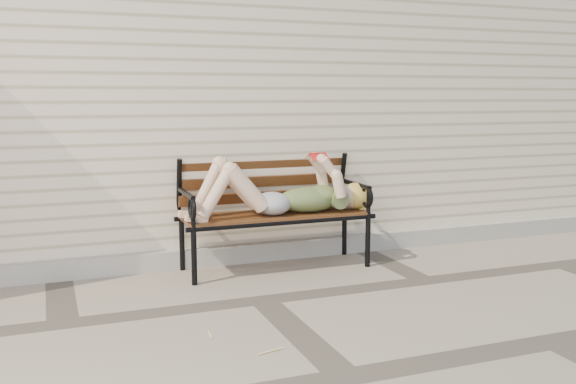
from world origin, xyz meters
name	(u,v)px	position (x,y,z in m)	size (l,w,h in m)	color
ground	(263,300)	(0.00, 0.00, 0.00)	(80.00, 80.00, 0.00)	gray
house_wall	(172,80)	(0.00, 3.00, 1.50)	(8.00, 4.00, 3.00)	beige
foundation_strip	(224,255)	(0.00, 0.97, 0.07)	(8.00, 0.10, 0.15)	#A69F96
garden_bench	(271,194)	(0.35, 0.81, 0.57)	(1.57, 0.63, 1.02)	black
reading_woman	(278,192)	(0.36, 0.68, 0.61)	(1.48, 0.34, 0.47)	#092D3F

